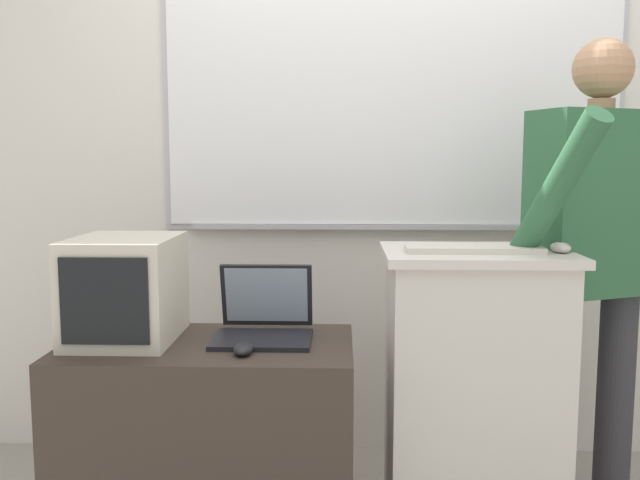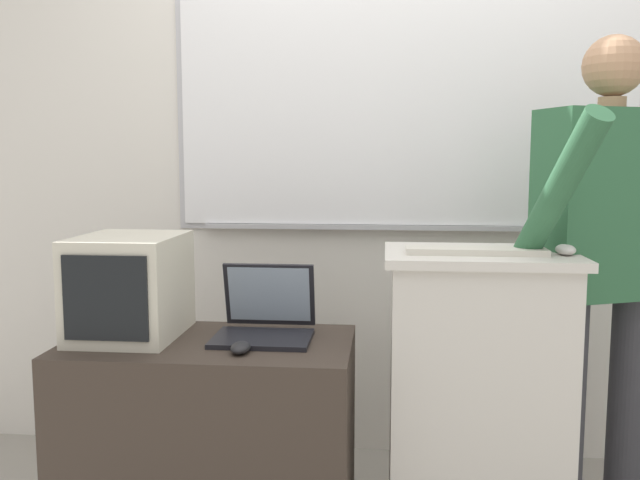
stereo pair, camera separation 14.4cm
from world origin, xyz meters
name	(u,v)px [view 2 (the right image)]	position (x,y,z in m)	size (l,w,h in m)	color
back_wall	(398,123)	(0.00, 1.28, 1.47)	(6.40, 0.17, 2.94)	silver
lectern_podium	(475,399)	(0.26, 0.51, 0.51)	(0.62, 0.47, 1.01)	beige
side_desk	(211,445)	(-0.63, 0.39, 0.36)	(0.95, 0.52, 0.72)	#382D26
person_presenter	(605,250)	(0.70, 0.62, 1.01)	(0.64, 0.69, 1.72)	#333338
laptop	(266,318)	(-0.45, 0.47, 0.78)	(0.32, 0.30, 0.24)	black
wireless_keyboard	(476,251)	(0.24, 0.45, 1.02)	(0.44, 0.12, 0.02)	beige
computer_mouse_by_laptop	(240,348)	(-0.49, 0.26, 0.74)	(0.06, 0.10, 0.03)	black
computer_mouse_by_keyboard	(566,250)	(0.52, 0.45, 1.03)	(0.06, 0.10, 0.03)	silver
crt_monitor	(130,286)	(-0.90, 0.43, 0.89)	(0.33, 0.41, 0.34)	beige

